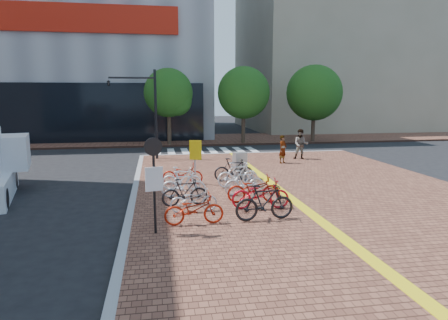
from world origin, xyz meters
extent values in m
plane|color=black|center=(0.00, 0.00, 0.00)|extent=(120.00, 120.00, 0.00)
cube|color=brown|center=(3.00, -5.00, 0.07)|extent=(14.00, 34.00, 0.15)
cube|color=yellow|center=(2.00, -5.00, 0.16)|extent=(0.40, 34.00, 0.01)
cube|color=gray|center=(-4.00, -5.00, 0.08)|extent=(0.25, 34.00, 0.15)
cube|color=gray|center=(3.00, 12.00, 0.08)|extent=(14.00, 0.25, 0.15)
cube|color=brown|center=(0.00, 21.00, 0.07)|extent=(70.00, 8.00, 0.15)
cube|color=gray|center=(18.00, 32.00, 9.00)|extent=(20.00, 18.00, 18.00)
cube|color=silver|center=(-3.00, 14.00, 0.01)|extent=(0.50, 4.00, 0.01)
cube|color=silver|center=(-2.00, 14.00, 0.01)|extent=(0.50, 4.00, 0.01)
cube|color=silver|center=(-1.00, 14.00, 0.01)|extent=(0.50, 4.00, 0.01)
cube|color=silver|center=(0.00, 14.00, 0.01)|extent=(0.50, 4.00, 0.01)
cube|color=silver|center=(1.00, 14.00, 0.01)|extent=(0.50, 4.00, 0.01)
cube|color=silver|center=(2.00, 14.00, 0.01)|extent=(0.50, 4.00, 0.01)
cube|color=silver|center=(3.00, 14.00, 0.01)|extent=(0.50, 4.00, 0.01)
cube|color=silver|center=(4.00, 14.00, 0.01)|extent=(0.50, 4.00, 0.01)
cylinder|color=#38281E|center=(-2.00, 17.50, 1.45)|extent=(0.32, 0.32, 2.60)
sphere|color=#194714|center=(-2.00, 17.50, 4.20)|extent=(3.80, 3.80, 3.80)
sphere|color=#194714|center=(-1.40, 17.20, 3.60)|extent=(2.40, 2.40, 2.40)
cylinder|color=#38281E|center=(4.00, 17.50, 1.45)|extent=(0.32, 0.32, 2.60)
sphere|color=#194714|center=(4.00, 17.50, 4.20)|extent=(4.20, 4.20, 4.20)
sphere|color=#194714|center=(4.60, 17.20, 3.60)|extent=(2.40, 2.40, 2.40)
cylinder|color=#38281E|center=(10.00, 17.50, 1.45)|extent=(0.32, 0.32, 2.60)
sphere|color=#194714|center=(10.00, 17.50, 4.20)|extent=(4.60, 4.60, 4.60)
sphere|color=#194714|center=(10.60, 17.20, 3.60)|extent=(2.40, 2.40, 2.40)
imported|color=#A21E0B|center=(-1.97, -2.50, 0.63)|extent=(1.85, 0.69, 0.96)
imported|color=silver|center=(-1.86, -1.17, 0.58)|extent=(1.65, 0.66, 0.85)
imported|color=black|center=(-2.10, -0.37, 0.65)|extent=(1.71, 0.66, 1.00)
imported|color=white|center=(-2.07, 0.78, 0.66)|extent=(1.74, 0.63, 1.03)
imported|color=white|center=(-2.05, 1.98, 0.64)|extent=(1.70, 0.76, 0.99)
imported|color=red|center=(-1.94, 3.11, 0.62)|extent=(1.84, 0.82, 0.94)
imported|color=black|center=(0.27, -2.45, 0.73)|extent=(1.97, 0.69, 1.16)
imported|color=red|center=(0.47, -1.19, 0.68)|extent=(2.07, 0.91, 1.05)
imported|color=#9D1B0B|center=(0.44, -0.37, 0.66)|extent=(2.01, 0.88, 1.02)
imported|color=silver|center=(0.35, 0.81, 0.65)|extent=(1.73, 0.77, 1.00)
imported|color=white|center=(0.35, 2.11, 0.70)|extent=(1.87, 0.72, 1.10)
imported|color=black|center=(0.41, 3.30, 0.69)|extent=(1.83, 0.69, 1.08)
imported|color=gray|center=(4.15, 7.63, 0.95)|extent=(0.70, 0.66, 1.61)
imported|color=#505665|center=(5.67, 8.77, 1.07)|extent=(1.09, 0.98, 1.84)
cube|color=#AEAEB3|center=(0.79, 3.75, 0.78)|extent=(0.66, 0.54, 1.27)
cylinder|color=#B7B7BC|center=(-1.39, 2.98, 1.11)|extent=(0.09, 0.09, 1.91)
cube|color=yellow|center=(-1.39, 2.92, 1.69)|extent=(0.52, 0.22, 0.85)
cylinder|color=black|center=(-3.14, -3.08, 1.52)|extent=(0.09, 0.09, 2.75)
cylinder|color=black|center=(-3.14, -3.14, 2.67)|extent=(0.51, 0.17, 0.51)
cube|color=silver|center=(-3.14, -3.14, 1.75)|extent=(0.50, 0.16, 0.69)
cylinder|color=black|center=(-3.02, 10.51, 2.85)|extent=(0.16, 0.16, 5.41)
cylinder|color=black|center=(-4.37, 10.51, 5.06)|extent=(2.70, 0.11, 0.11)
imported|color=black|center=(-5.73, 10.51, 4.79)|extent=(0.24, 1.12, 0.45)
cylinder|color=black|center=(-9.27, 4.20, 0.38)|extent=(0.40, 0.79, 0.76)
cylinder|color=black|center=(-8.51, 0.82, 0.38)|extent=(0.40, 0.79, 0.76)
camera|label=1|loc=(-3.06, -14.26, 4.12)|focal=32.00mm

